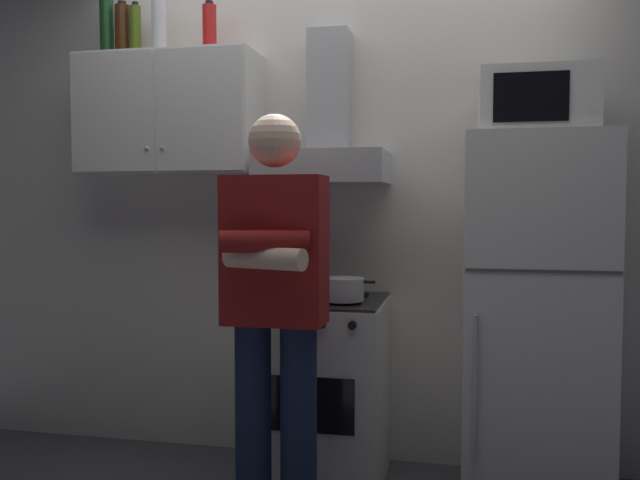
% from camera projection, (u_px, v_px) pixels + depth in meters
% --- Properties ---
extents(back_wall_tiled, '(4.80, 0.10, 2.70)m').
position_uv_depth(back_wall_tiled, '(344.00, 195.00, 3.40)').
color(back_wall_tiled, silver).
rests_on(back_wall_tiled, ground_plane).
extents(upper_cabinet, '(0.90, 0.37, 0.60)m').
position_uv_depth(upper_cabinet, '(170.00, 115.00, 3.33)').
color(upper_cabinet, white).
extents(stove_oven, '(0.60, 0.62, 0.87)m').
position_uv_depth(stove_oven, '(320.00, 389.00, 3.12)').
color(stove_oven, white).
rests_on(stove_oven, ground_plane).
extents(range_hood, '(0.60, 0.44, 0.75)m').
position_uv_depth(range_hood, '(326.00, 143.00, 3.18)').
color(range_hood, '#B7BABF').
extents(refrigerator, '(0.60, 0.62, 1.60)m').
position_uv_depth(refrigerator, '(533.00, 319.00, 2.90)').
color(refrigerator, white).
rests_on(refrigerator, ground_plane).
extents(microwave, '(0.48, 0.37, 0.28)m').
position_uv_depth(microwave, '(536.00, 103.00, 2.87)').
color(microwave, silver).
rests_on(microwave, refrigerator).
extents(person_standing, '(0.38, 0.33, 1.64)m').
position_uv_depth(person_standing, '(275.00, 310.00, 2.51)').
color(person_standing, '#192342').
rests_on(person_standing, ground_plane).
extents(cooking_pot, '(0.28, 0.18, 0.10)m').
position_uv_depth(cooking_pot, '(344.00, 289.00, 2.95)').
color(cooking_pot, '#B7BABF').
rests_on(cooking_pot, stove_oven).
extents(bottle_soda_red, '(0.07, 0.07, 0.26)m').
position_uv_depth(bottle_soda_red, '(209.00, 29.00, 3.29)').
color(bottle_soda_red, red).
rests_on(bottle_soda_red, upper_cabinet).
extents(bottle_olive_oil, '(0.06, 0.06, 0.27)m').
position_uv_depth(bottle_olive_oil, '(136.00, 31.00, 3.36)').
color(bottle_olive_oil, '#4C6B19').
rests_on(bottle_olive_oil, upper_cabinet).
extents(bottle_vodka_clear, '(0.07, 0.07, 0.28)m').
position_uv_depth(bottle_vodka_clear, '(159.00, 26.00, 3.29)').
color(bottle_vodka_clear, silver).
rests_on(bottle_vodka_clear, upper_cabinet).
extents(bottle_wine_green, '(0.07, 0.07, 0.34)m').
position_uv_depth(bottle_wine_green, '(107.00, 27.00, 3.42)').
color(bottle_wine_green, '#19471E').
rests_on(bottle_wine_green, upper_cabinet).
extents(bottle_rum_dark, '(0.07, 0.07, 0.29)m').
position_uv_depth(bottle_rum_dark, '(122.00, 31.00, 3.39)').
color(bottle_rum_dark, '#47230F').
rests_on(bottle_rum_dark, upper_cabinet).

